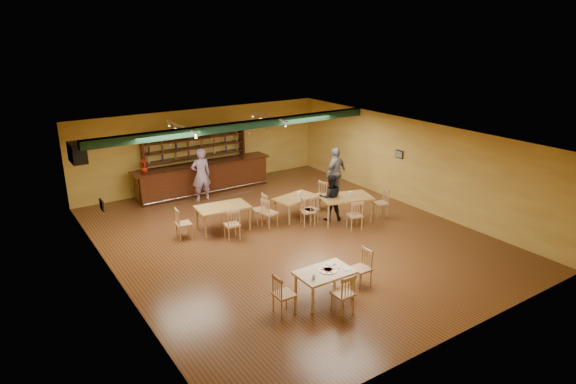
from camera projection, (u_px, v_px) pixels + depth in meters
floor at (289, 236)px, 14.64m from camera, size 12.00×12.00×0.00m
ceiling_beam at (241, 126)px, 15.92m from camera, size 10.00×0.30×0.25m
track_rail_left at (181, 127)px, 15.42m from camera, size 0.05×2.50×0.05m
track_rail_right at (268, 117)px, 17.10m from camera, size 0.05×2.50×0.05m
ac_unit at (78, 153)px, 14.67m from camera, size 0.34×0.70×0.48m
picture_left at (102, 205)px, 12.27m from camera, size 0.04×0.34×0.28m
picture_right at (399, 154)px, 17.08m from camera, size 0.04×0.34×0.28m
bar_counter at (204, 178)px, 18.30m from camera, size 5.25×0.85×1.13m
back_bar_hutch at (196, 159)px, 18.62m from camera, size 4.06×0.40×2.28m
poinsettia at (144, 166)px, 16.91m from camera, size 0.34×0.34×0.47m
dining_table_a at (223, 218)px, 14.93m from camera, size 1.65×1.09×0.78m
dining_table_b at (296, 207)px, 15.98m from camera, size 1.51×1.07×0.69m
dining_table_d at (345, 208)px, 15.69m from camera, size 1.84×1.40×0.81m
near_table at (324, 285)px, 11.20m from camera, size 1.30×0.85×0.69m
pizza_tray at (328, 270)px, 11.13m from camera, size 0.52×0.52×0.01m
parmesan_shaker at (314, 277)px, 10.74m from camera, size 0.07×0.07×0.11m
napkin_stack at (331, 264)px, 11.39m from camera, size 0.23×0.19×0.03m
pizza_server at (332, 267)px, 11.24m from camera, size 0.29×0.29×0.00m
side_plate at (347, 269)px, 11.20m from camera, size 0.22×0.22×0.01m
patron_bar at (201, 175)px, 17.29m from camera, size 0.73×0.51×1.92m
patron_right_a at (330, 197)px, 15.63m from camera, size 0.91×0.84×1.52m
patron_right_b at (336, 172)px, 17.73m from camera, size 1.15×0.72×1.83m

